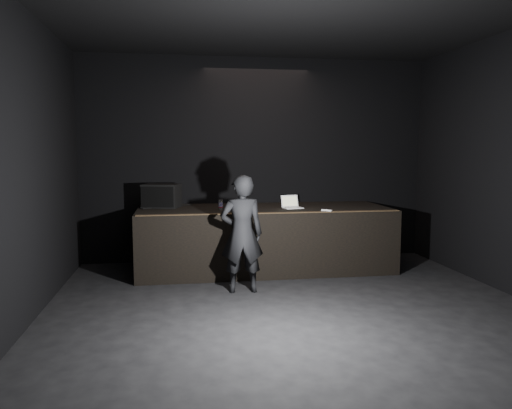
{
  "coord_description": "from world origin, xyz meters",
  "views": [
    {
      "loc": [
        -1.35,
        -5.11,
        1.93
      ],
      "look_at": [
        -0.2,
        2.3,
        1.1
      ],
      "focal_mm": 35.0,
      "sensor_mm": 36.0,
      "label": 1
    }
  ],
  "objects_px": {
    "stage_riser": "(264,238)",
    "person": "(242,234)",
    "laptop": "(291,205)",
    "beer_can": "(221,205)",
    "stage_monitor": "(161,196)"
  },
  "relations": [
    {
      "from": "stage_riser",
      "to": "person",
      "type": "bearing_deg",
      "value": -112.46
    },
    {
      "from": "stage_riser",
      "to": "laptop",
      "type": "xyz_separation_m",
      "value": [
        0.43,
        -0.11,
        0.55
      ]
    },
    {
      "from": "laptop",
      "to": "beer_can",
      "type": "bearing_deg",
      "value": 171.8
    },
    {
      "from": "stage_monitor",
      "to": "laptop",
      "type": "height_order",
      "value": "stage_monitor"
    },
    {
      "from": "laptop",
      "to": "stage_monitor",
      "type": "bearing_deg",
      "value": 156.92
    },
    {
      "from": "stage_monitor",
      "to": "beer_can",
      "type": "xyz_separation_m",
      "value": [
        0.91,
        -0.47,
        -0.11
      ]
    },
    {
      "from": "laptop",
      "to": "beer_can",
      "type": "xyz_separation_m",
      "value": [
        -1.14,
        -0.08,
        0.03
      ]
    },
    {
      "from": "stage_riser",
      "to": "laptop",
      "type": "height_order",
      "value": "laptop"
    },
    {
      "from": "laptop",
      "to": "stage_riser",
      "type": "bearing_deg",
      "value": 152.77
    },
    {
      "from": "laptop",
      "to": "beer_can",
      "type": "height_order",
      "value": "laptop"
    },
    {
      "from": "person",
      "to": "stage_riser",
      "type": "bearing_deg",
      "value": -112.04
    },
    {
      "from": "stage_riser",
      "to": "beer_can",
      "type": "xyz_separation_m",
      "value": [
        -0.71,
        -0.2,
        0.58
      ]
    },
    {
      "from": "stage_monitor",
      "to": "person",
      "type": "bearing_deg",
      "value": -36.92
    },
    {
      "from": "stage_monitor",
      "to": "beer_can",
      "type": "bearing_deg",
      "value": -10.19
    },
    {
      "from": "person",
      "to": "laptop",
      "type": "bearing_deg",
      "value": -129.22
    }
  ]
}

